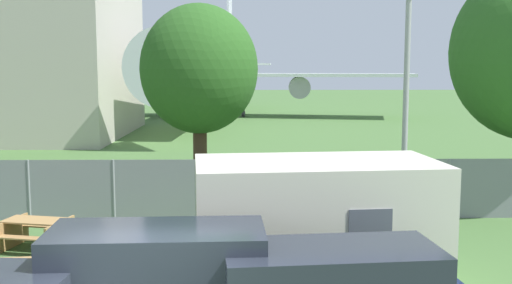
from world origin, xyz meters
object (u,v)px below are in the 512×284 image
object	(u,v)px
portable_cabin	(317,224)
tree_near_hangar	(199,70)
airplane	(213,68)
picnic_bench_open_grass	(36,231)

from	to	relation	value
portable_cabin	tree_near_hangar	world-z (taller)	tree_near_hangar
airplane	tree_near_hangar	world-z (taller)	airplane
portable_cabin	picnic_bench_open_grass	bearing A→B (deg)	152.84
airplane	picnic_bench_open_grass	distance (m)	40.60
airplane	portable_cabin	xyz separation A→B (m)	(4.38, -43.07, -3.22)
tree_near_hangar	airplane	bearing A→B (deg)	92.27
portable_cabin	airplane	bearing A→B (deg)	90.64
portable_cabin	tree_near_hangar	bearing A→B (deg)	107.10
tree_near_hangar	picnic_bench_open_grass	bearing A→B (deg)	-130.74
portable_cabin	picnic_bench_open_grass	xyz separation A→B (m)	(-6.82, 2.75, -0.87)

